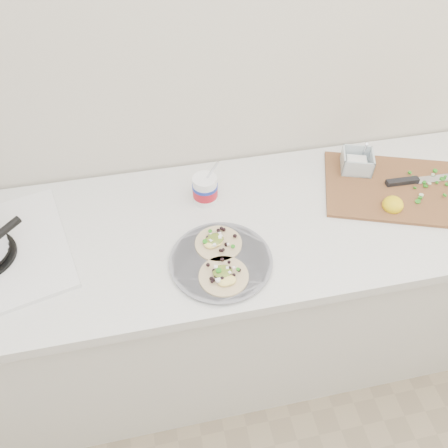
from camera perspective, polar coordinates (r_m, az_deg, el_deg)
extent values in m
cube|color=beige|center=(1.44, -1.59, 20.29)|extent=(3.50, 0.05, 2.60)
cube|color=silver|center=(1.81, 0.71, -9.81)|extent=(2.40, 0.62, 0.86)
cube|color=silver|center=(1.44, 1.04, -0.58)|extent=(2.44, 0.66, 0.04)
cylinder|color=slate|center=(1.32, -0.40, -4.88)|extent=(0.30, 0.30, 0.01)
cylinder|color=slate|center=(1.31, -0.40, -4.75)|extent=(0.31, 0.31, 0.00)
cylinder|color=white|center=(1.47, -2.49, 4.52)|extent=(0.08, 0.08, 0.10)
cylinder|color=#A91221|center=(1.48, -2.49, 4.44)|extent=(0.09, 0.09, 0.04)
cylinder|color=#192D99|center=(1.46, -2.51, 4.97)|extent=(0.09, 0.09, 0.01)
cube|color=brown|center=(1.66, 21.64, 4.36)|extent=(0.58, 0.49, 0.01)
cube|color=white|center=(1.68, 16.90, 7.55)|extent=(0.07, 0.07, 0.03)
ellipsoid|color=yellow|center=(1.56, 21.25, 2.53)|extent=(0.07, 0.07, 0.06)
cube|color=silver|center=(1.75, 26.20, 5.38)|extent=(0.18, 0.04, 0.00)
cube|color=black|center=(1.67, 22.27, 5.17)|extent=(0.12, 0.03, 0.02)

